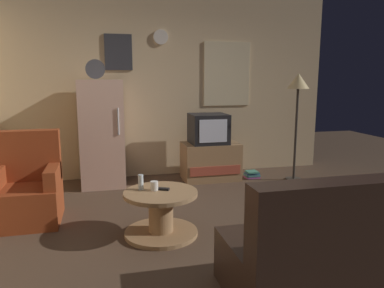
% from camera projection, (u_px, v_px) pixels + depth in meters
% --- Properties ---
extents(ground_plane, '(12.00, 12.00, 0.00)m').
position_uv_depth(ground_plane, '(211.00, 234.00, 3.66)').
color(ground_plane, '#4C3828').
extents(wall_with_art, '(5.20, 0.12, 2.80)m').
position_uv_depth(wall_with_art, '(167.00, 86.00, 5.76)').
color(wall_with_art, '#D1B284').
rests_on(wall_with_art, ground_plane).
extents(fridge, '(0.60, 0.62, 1.77)m').
position_uv_depth(fridge, '(102.00, 133.00, 5.22)').
color(fridge, beige).
rests_on(fridge, ground_plane).
extents(tv_stand, '(0.84, 0.53, 0.56)m').
position_uv_depth(tv_stand, '(210.00, 161.00, 5.61)').
color(tv_stand, '#9E754C').
rests_on(tv_stand, ground_plane).
extents(crt_tv, '(0.54, 0.51, 0.44)m').
position_uv_depth(crt_tv, '(208.00, 129.00, 5.51)').
color(crt_tv, black).
rests_on(crt_tv, tv_stand).
extents(standing_lamp, '(0.32, 0.32, 1.59)m').
position_uv_depth(standing_lamp, '(298.00, 89.00, 5.37)').
color(standing_lamp, '#332D28').
rests_on(standing_lamp, ground_plane).
extents(coffee_table, '(0.72, 0.72, 0.44)m').
position_uv_depth(coffee_table, '(161.00, 213.00, 3.62)').
color(coffee_table, '#9E754C').
rests_on(coffee_table, ground_plane).
extents(wine_glass, '(0.05, 0.05, 0.15)m').
position_uv_depth(wine_glass, '(141.00, 182.00, 3.63)').
color(wine_glass, silver).
rests_on(wine_glass, coffee_table).
extents(mug_ceramic_white, '(0.08, 0.08, 0.09)m').
position_uv_depth(mug_ceramic_white, '(154.00, 186.00, 3.61)').
color(mug_ceramic_white, silver).
rests_on(mug_ceramic_white, coffee_table).
extents(remote_control, '(0.15, 0.11, 0.02)m').
position_uv_depth(remote_control, '(162.00, 189.00, 3.62)').
color(remote_control, black).
rests_on(remote_control, coffee_table).
extents(armchair, '(0.68, 0.68, 0.96)m').
position_uv_depth(armchair, '(27.00, 190.00, 3.96)').
color(armchair, maroon).
rests_on(armchair, ground_plane).
extents(couch, '(1.70, 0.80, 0.92)m').
position_uv_depth(couch, '(349.00, 253.00, 2.60)').
color(couch, black).
rests_on(couch, ground_plane).
extents(book_stack, '(0.22, 0.17, 0.11)m').
position_uv_depth(book_stack, '(252.00, 175.00, 5.72)').
color(book_stack, '#A94BA0').
rests_on(book_stack, ground_plane).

